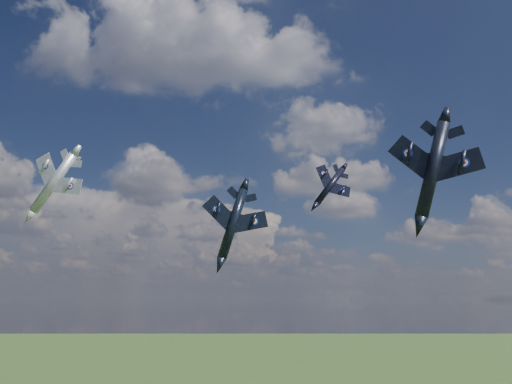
# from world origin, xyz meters

# --- Properties ---
(jet_lead_navy) EXTENTS (13.55, 17.39, 6.70)m
(jet_lead_navy) POSITION_xyz_m (-2.68, 20.66, 78.36)
(jet_lead_navy) COLOR black
(jet_right_navy) EXTENTS (16.73, 19.03, 6.37)m
(jet_right_navy) POSITION_xyz_m (21.87, -4.50, 80.88)
(jet_right_navy) COLOR black
(jet_high_navy) EXTENTS (12.25, 14.85, 7.78)m
(jet_high_navy) POSITION_xyz_m (15.47, 34.22, 87.75)
(jet_high_navy) COLOR black
(jet_left_silver) EXTENTS (13.46, 16.68, 8.65)m
(jet_left_silver) POSITION_xyz_m (-29.99, 13.67, 83.63)
(jet_left_silver) COLOR gray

